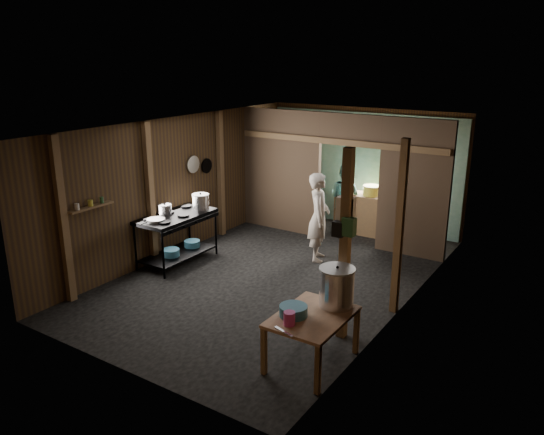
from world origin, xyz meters
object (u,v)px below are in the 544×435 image
Objects in this scene: stock_pot at (337,288)px; yellow_tub at (372,190)px; prep_table at (312,339)px; stove_pot_large at (201,202)px; pink_bucket at (289,319)px; cook at (319,217)px; gas_range at (177,239)px.

stock_pot is 4.90m from yellow_tub.
prep_table is 4.19m from stove_pot_large.
yellow_tub is at bearing 103.21° from pink_bucket.
yellow_tub is (-1.50, 4.67, 0.05)m from stock_pot.
cook is at bearing -96.68° from yellow_tub.
stove_pot_large is at bearing 154.89° from stock_pot.
cook is (-1.73, 2.75, -0.08)m from stock_pot.
cook is (2.10, 1.53, 0.37)m from gas_range.
prep_table is 0.67× the size of cook.
cook is at bearing 113.11° from pink_bucket.
stock_pot reaches higher than prep_table.
pink_bucket is at bearing -76.79° from yellow_tub.
stock_pot is at bearing 73.02° from prep_table.
pink_bucket is 3.81m from cook.
gas_range reaches higher than pink_bucket.
yellow_tub is at bearing 105.28° from prep_table.
prep_table is 3.47× the size of stove_pot_large.
yellow_tub is at bearing 55.98° from gas_range.
stock_pot is at bearing -25.11° from stove_pot_large.
stove_pot_large is at bearing -126.18° from yellow_tub.
stock_pot is 3.19× the size of pink_bucket.
cook is (-0.22, -1.91, -0.13)m from yellow_tub.
pink_bucket is (3.60, -1.97, 0.28)m from gas_range.
gas_range is 4.19m from yellow_tub.
gas_range is at bearing -124.02° from yellow_tub.
stock_pot is (3.83, -1.22, 0.45)m from gas_range.
pink_bucket is 0.10× the size of cook.
pink_bucket is (-0.11, -0.36, 0.41)m from prep_table.
cook is at bearing 122.13° from stock_pot.
gas_range is 4.83× the size of stove_pot_large.
yellow_tub is at bearing 107.86° from stock_pot.
prep_table is 6.73× the size of pink_bucket.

